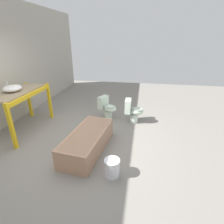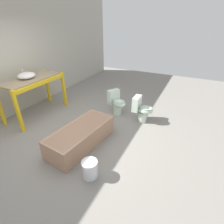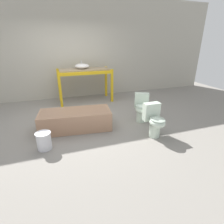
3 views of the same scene
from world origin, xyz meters
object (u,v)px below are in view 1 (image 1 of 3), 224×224
(bucket_white, at_px, (112,167))
(bathtub_main, at_px, (88,140))
(sink_basin, at_px, (12,88))
(toilet_far, at_px, (133,111))
(toilet_near, at_px, (107,108))

(bucket_white, bearing_deg, bathtub_main, 43.91)
(sink_basin, xyz_separation_m, bucket_white, (-1.20, -2.60, -0.95))
(toilet_far, distance_m, bucket_white, 2.16)
(toilet_near, xyz_separation_m, toilet_far, (-0.09, -0.75, 0.00))
(toilet_near, bearing_deg, bucket_white, -140.42)
(bathtub_main, height_order, bucket_white, bathtub_main)
(sink_basin, distance_m, toilet_near, 2.44)
(sink_basin, distance_m, bathtub_main, 2.22)
(bathtub_main, distance_m, toilet_near, 1.59)
(toilet_far, height_order, bucket_white, toilet_far)
(bucket_white, bearing_deg, toilet_near, 13.45)
(toilet_far, bearing_deg, bucket_white, 173.66)
(sink_basin, bearing_deg, toilet_far, -71.36)
(bucket_white, bearing_deg, toilet_far, -5.70)
(bathtub_main, relative_size, toilet_far, 2.39)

